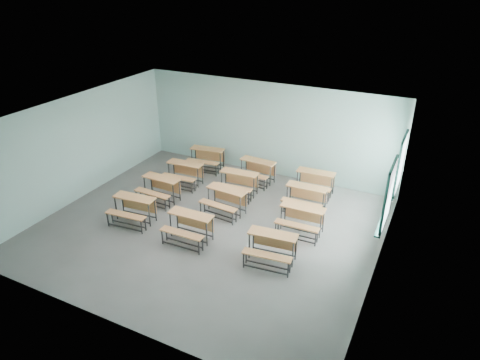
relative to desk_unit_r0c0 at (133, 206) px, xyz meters
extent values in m
cube|color=slate|center=(2.04, 0.72, -0.51)|extent=(9.00, 8.00, 0.02)
cube|color=silver|center=(2.04, 0.72, 2.71)|extent=(9.00, 8.00, 0.02)
cube|color=#A6D0C8|center=(2.04, 4.73, 1.10)|extent=(9.00, 0.02, 3.20)
cube|color=#A6D0C8|center=(2.04, -3.29, 1.10)|extent=(9.00, 0.02, 3.20)
cube|color=#A6D0C8|center=(-2.47, 0.72, 1.10)|extent=(0.02, 8.00, 3.20)
cube|color=#A6D0C8|center=(6.55, 0.72, 1.10)|extent=(0.02, 8.00, 3.20)
cube|color=#163F3A|center=(6.51, 3.52, 0.43)|extent=(0.06, 1.20, 0.06)
cube|color=#163F3A|center=(6.51, 3.52, 1.97)|extent=(0.06, 1.20, 0.06)
cube|color=#163F3A|center=(6.51, 2.95, 1.20)|extent=(0.06, 0.06, 1.60)
cube|color=#163F3A|center=(6.51, 4.09, 1.20)|extent=(0.06, 0.06, 1.60)
cube|color=#163F3A|center=(6.51, 3.52, 1.20)|extent=(0.04, 0.04, 1.48)
cube|color=#163F3A|center=(6.51, 3.52, 1.20)|extent=(0.04, 1.08, 0.04)
cube|color=#163F3A|center=(6.47, 3.52, 0.37)|extent=(0.14, 1.28, 0.04)
cube|color=white|center=(6.54, 3.52, 1.20)|extent=(0.01, 1.08, 1.48)
cube|color=#163F3A|center=(6.51, 1.52, 0.43)|extent=(0.06, 1.20, 0.06)
cube|color=#163F3A|center=(6.51, 1.52, 1.97)|extent=(0.06, 1.20, 0.06)
cube|color=#163F3A|center=(6.51, 0.95, 1.20)|extent=(0.06, 0.06, 1.60)
cube|color=#163F3A|center=(6.51, 2.09, 1.20)|extent=(0.06, 0.06, 1.60)
cube|color=#163F3A|center=(6.51, 1.52, 1.20)|extent=(0.04, 0.04, 1.48)
cube|color=#163F3A|center=(6.51, 1.52, 1.20)|extent=(0.04, 1.08, 0.04)
cube|color=#163F3A|center=(6.47, 1.52, 0.37)|extent=(0.14, 1.28, 0.04)
cube|color=white|center=(6.54, 1.52, 1.20)|extent=(0.01, 1.08, 1.48)
cube|color=#D0864B|center=(-0.01, 0.11, 0.23)|extent=(1.23, 0.50, 0.04)
cube|color=#D0864B|center=(-0.03, 0.29, -0.08)|extent=(1.14, 0.12, 0.41)
cylinder|color=#303234|center=(-0.54, -0.10, -0.15)|extent=(0.04, 0.04, 0.71)
cylinder|color=#303234|center=(0.55, 0.00, -0.15)|extent=(0.04, 0.04, 0.71)
cylinder|color=#303234|center=(-0.57, 0.22, -0.15)|extent=(0.04, 0.04, 0.71)
cylinder|color=#303234|center=(0.52, 0.31, -0.15)|extent=(0.04, 0.04, 0.71)
cube|color=#303234|center=(0.00, -0.05, -0.40)|extent=(1.10, 0.12, 0.03)
cube|color=#303234|center=(-0.02, 0.27, -0.40)|extent=(1.10, 0.12, 0.03)
cube|color=#D0864B|center=(0.03, -0.37, -0.07)|extent=(1.21, 0.35, 0.03)
cylinder|color=#303234|center=(-0.51, -0.51, -0.30)|extent=(0.04, 0.04, 0.41)
cylinder|color=#303234|center=(0.59, -0.42, -0.30)|extent=(0.04, 0.04, 0.41)
cylinder|color=#303234|center=(-0.52, -0.32, -0.30)|extent=(0.04, 0.04, 0.41)
cylinder|color=#303234|center=(0.57, -0.23, -0.30)|extent=(0.04, 0.04, 0.41)
cube|color=#303234|center=(0.04, -0.46, -0.42)|extent=(1.10, 0.12, 0.03)
cube|color=#303234|center=(0.02, -0.28, -0.42)|extent=(1.10, 0.12, 0.03)
cube|color=#D0864B|center=(1.90, 0.03, 0.23)|extent=(1.20, 0.42, 0.04)
cube|color=#D0864B|center=(1.90, 0.21, -0.08)|extent=(1.14, 0.04, 0.41)
cylinder|color=#303234|center=(1.36, -0.14, -0.15)|extent=(0.04, 0.04, 0.71)
cylinder|color=#303234|center=(2.45, -0.12, -0.15)|extent=(0.04, 0.04, 0.71)
cylinder|color=#303234|center=(1.35, 0.18, -0.15)|extent=(0.04, 0.04, 0.71)
cylinder|color=#303234|center=(2.45, 0.20, -0.15)|extent=(0.04, 0.04, 0.71)
cube|color=#303234|center=(1.91, -0.13, -0.40)|extent=(1.10, 0.05, 0.03)
cube|color=#303234|center=(1.90, 0.19, -0.40)|extent=(1.10, 0.05, 0.03)
cube|color=#D0864B|center=(1.91, -0.45, -0.07)|extent=(1.20, 0.27, 0.03)
cylinder|color=#303234|center=(1.36, -0.55, -0.30)|extent=(0.04, 0.04, 0.41)
cylinder|color=#303234|center=(2.46, -0.54, -0.30)|extent=(0.04, 0.04, 0.41)
cylinder|color=#303234|center=(1.36, -0.36, -0.30)|extent=(0.04, 0.04, 0.41)
cylinder|color=#303234|center=(2.46, -0.35, -0.30)|extent=(0.04, 0.04, 0.41)
cube|color=#303234|center=(1.91, -0.55, -0.42)|extent=(1.10, 0.05, 0.03)
cube|color=#303234|center=(1.91, -0.36, -0.42)|extent=(1.10, 0.05, 0.03)
cube|color=#D0864B|center=(4.18, 0.12, 0.23)|extent=(1.23, 0.52, 0.04)
cube|color=#D0864B|center=(4.16, 0.31, -0.08)|extent=(1.13, 0.14, 0.41)
cylinder|color=#303234|center=(3.65, -0.09, -0.15)|extent=(0.04, 0.04, 0.71)
cylinder|color=#303234|center=(4.74, 0.02, -0.15)|extent=(0.04, 0.04, 0.71)
cylinder|color=#303234|center=(3.61, 0.23, -0.15)|extent=(0.04, 0.04, 0.71)
cylinder|color=#303234|center=(4.71, 0.34, -0.15)|extent=(0.04, 0.04, 0.71)
cube|color=#303234|center=(4.19, -0.03, -0.40)|extent=(1.10, 0.14, 0.03)
cube|color=#303234|center=(4.16, 0.28, -0.40)|extent=(1.10, 0.14, 0.03)
cube|color=#D0864B|center=(4.23, -0.35, -0.07)|extent=(1.22, 0.37, 0.03)
cylinder|color=#303234|center=(3.69, -0.50, -0.30)|extent=(0.04, 0.04, 0.41)
cylinder|color=#303234|center=(4.78, -0.39, -0.30)|extent=(0.04, 0.04, 0.41)
cylinder|color=#303234|center=(3.67, -0.31, -0.30)|extent=(0.04, 0.04, 0.41)
cylinder|color=#303234|center=(4.76, -0.20, -0.30)|extent=(0.04, 0.04, 0.41)
cube|color=#303234|center=(4.24, -0.45, -0.42)|extent=(1.10, 0.14, 0.03)
cube|color=#303234|center=(4.22, -0.26, -0.42)|extent=(1.10, 0.14, 0.03)
cube|color=#D0864B|center=(-0.06, 1.46, 0.23)|extent=(1.21, 0.44, 0.04)
cube|color=#D0864B|center=(-0.06, 1.65, -0.08)|extent=(1.14, 0.06, 0.41)
cylinder|color=#303234|center=(-0.62, 1.32, -0.15)|extent=(0.04, 0.04, 0.71)
cylinder|color=#303234|center=(0.48, 1.28, -0.15)|extent=(0.04, 0.04, 0.71)
cylinder|color=#303234|center=(-0.61, 1.64, -0.15)|extent=(0.04, 0.04, 0.71)
cylinder|color=#303234|center=(0.49, 1.60, -0.15)|extent=(0.04, 0.04, 0.71)
cube|color=#303234|center=(-0.07, 1.30, -0.40)|extent=(1.10, 0.07, 0.03)
cube|color=#303234|center=(-0.06, 1.62, -0.40)|extent=(1.10, 0.07, 0.03)
cube|color=#D0864B|center=(-0.08, 0.98, -0.07)|extent=(1.21, 0.29, 0.03)
cylinder|color=#303234|center=(-0.63, 0.91, -0.30)|extent=(0.04, 0.04, 0.41)
cylinder|color=#303234|center=(0.46, 0.87, -0.30)|extent=(0.04, 0.04, 0.41)
cylinder|color=#303234|center=(-0.63, 1.10, -0.30)|extent=(0.04, 0.04, 0.41)
cylinder|color=#303234|center=(0.47, 1.06, -0.30)|extent=(0.04, 0.04, 0.41)
cube|color=#303234|center=(-0.08, 0.89, -0.42)|extent=(1.10, 0.07, 0.03)
cube|color=#303234|center=(-0.08, 1.08, -0.42)|extent=(1.10, 0.07, 0.03)
cube|color=#D0864B|center=(2.09, 1.68, 0.23)|extent=(1.23, 0.50, 0.04)
cube|color=#D0864B|center=(2.11, 1.87, -0.08)|extent=(1.14, 0.12, 0.41)
cylinder|color=#303234|center=(1.53, 1.57, -0.15)|extent=(0.04, 0.04, 0.71)
cylinder|color=#303234|center=(2.63, 1.48, -0.15)|extent=(0.04, 0.04, 0.71)
cylinder|color=#303234|center=(1.56, 1.89, -0.15)|extent=(0.04, 0.04, 0.71)
cylinder|color=#303234|center=(2.65, 1.79, -0.15)|extent=(0.04, 0.04, 0.71)
cube|color=#303234|center=(2.08, 1.52, -0.40)|extent=(1.10, 0.13, 0.03)
cube|color=#303234|center=(2.11, 1.84, -0.40)|extent=(1.10, 0.13, 0.03)
cube|color=#D0864B|center=(2.05, 1.21, -0.07)|extent=(1.21, 0.35, 0.03)
cylinder|color=#303234|center=(1.50, 1.16, -0.30)|extent=(0.04, 0.04, 0.41)
cylinder|color=#303234|center=(2.59, 1.06, -0.30)|extent=(0.04, 0.04, 0.41)
cylinder|color=#303234|center=(1.51, 1.35, -0.30)|extent=(0.04, 0.04, 0.41)
cylinder|color=#303234|center=(2.61, 1.25, -0.30)|extent=(0.04, 0.04, 0.41)
cube|color=#303234|center=(2.04, 1.11, -0.42)|extent=(1.10, 0.13, 0.03)
cube|color=#303234|center=(2.06, 1.30, -0.42)|extent=(1.10, 0.13, 0.03)
cube|color=#D0864B|center=(4.41, 1.67, 0.23)|extent=(1.21, 0.43, 0.04)
cube|color=#D0864B|center=(4.41, 1.86, -0.08)|extent=(1.14, 0.04, 0.41)
cylinder|color=#303234|center=(3.87, 1.50, -0.15)|extent=(0.04, 0.04, 0.71)
cylinder|color=#303234|center=(4.97, 1.53, -0.15)|extent=(0.04, 0.04, 0.71)
cylinder|color=#303234|center=(3.86, 1.82, -0.15)|extent=(0.04, 0.04, 0.71)
cylinder|color=#303234|center=(4.96, 1.85, -0.15)|extent=(0.04, 0.04, 0.71)
cube|color=#303234|center=(4.42, 1.51, -0.40)|extent=(1.10, 0.05, 0.03)
cube|color=#303234|center=(4.41, 1.83, -0.40)|extent=(1.10, 0.05, 0.03)
cube|color=#D0864B|center=(4.42, 1.20, -0.07)|extent=(1.20, 0.28, 0.03)
cylinder|color=#303234|center=(3.88, 1.09, -0.30)|extent=(0.04, 0.04, 0.41)
cylinder|color=#303234|center=(4.98, 1.11, -0.30)|extent=(0.04, 0.04, 0.41)
cylinder|color=#303234|center=(3.87, 1.28, -0.30)|extent=(0.04, 0.04, 0.41)
cylinder|color=#303234|center=(4.97, 1.30, -0.30)|extent=(0.04, 0.04, 0.41)
cube|color=#303234|center=(4.43, 1.10, -0.42)|extent=(1.10, 0.05, 0.03)
cube|color=#303234|center=(4.42, 1.29, -0.42)|extent=(1.10, 0.05, 0.03)
cube|color=#D0864B|center=(0.00, 2.71, 0.23)|extent=(1.22, 0.46, 0.04)
cube|color=#D0864B|center=(-0.01, 2.89, -0.08)|extent=(1.14, 0.08, 0.41)
cylinder|color=#303234|center=(-0.55, 2.52, -0.15)|extent=(0.04, 0.04, 0.71)
cylinder|color=#303234|center=(0.55, 2.58, -0.15)|extent=(0.04, 0.04, 0.71)
cylinder|color=#303234|center=(-0.56, 2.84, -0.15)|extent=(0.04, 0.04, 0.71)
cylinder|color=#303234|center=(0.54, 2.90, -0.15)|extent=(0.04, 0.04, 0.71)
cube|color=#303234|center=(0.00, 2.55, -0.40)|extent=(1.10, 0.08, 0.03)
cube|color=#303234|center=(-0.01, 2.87, -0.40)|extent=(1.10, 0.08, 0.03)
cube|color=#D0864B|center=(0.02, 2.23, -0.07)|extent=(1.21, 0.31, 0.03)
cylinder|color=#303234|center=(-0.52, 2.11, -0.30)|extent=(0.04, 0.04, 0.41)
cylinder|color=#303234|center=(0.57, 2.16, -0.30)|extent=(0.04, 0.04, 0.41)
cylinder|color=#303234|center=(-0.53, 2.30, -0.30)|extent=(0.04, 0.04, 0.41)
cylinder|color=#303234|center=(0.56, 2.35, -0.30)|extent=(0.04, 0.04, 0.41)
cube|color=#303234|center=(0.02, 2.14, -0.42)|extent=(1.10, 0.08, 0.03)
cube|color=#303234|center=(0.01, 2.33, -0.42)|extent=(1.10, 0.08, 0.03)
cube|color=#D0864B|center=(1.91, 2.87, 0.23)|extent=(1.22, 0.47, 0.04)
cube|color=#D0864B|center=(1.90, 3.05, -0.08)|extent=(1.14, 0.09, 0.41)
cylinder|color=#303234|center=(1.37, 2.68, -0.15)|extent=(0.04, 0.04, 0.71)
cylinder|color=#303234|center=(2.47, 2.74, -0.15)|extent=(0.04, 0.04, 0.71)
cylinder|color=#303234|center=(1.36, 3.00, -0.15)|extent=(0.04, 0.04, 0.71)
cylinder|color=#303234|center=(2.45, 3.06, -0.15)|extent=(0.04, 0.04, 0.71)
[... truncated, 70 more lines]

